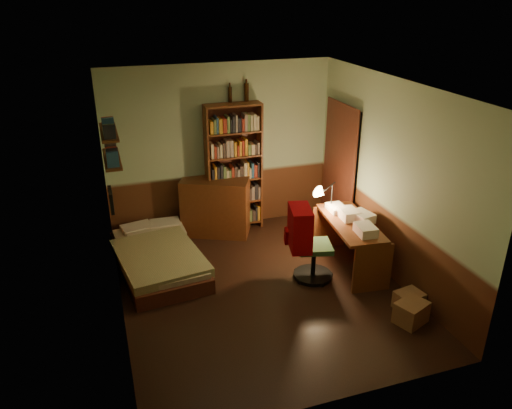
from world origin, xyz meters
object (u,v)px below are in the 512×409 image
object	(u,v)px
cardboard_box_a	(411,312)
cardboard_box_b	(409,301)
desk	(349,244)
desk_lamp	(332,190)
bed	(158,250)
dresser	(216,206)
bookshelf	(234,169)
mini_stereo	(219,172)
office_chair	(314,244)

from	to	relation	value
cardboard_box_a	cardboard_box_b	distance (m)	0.27
desk	desk_lamp	bearing A→B (deg)	103.73
cardboard_box_a	cardboard_box_b	world-z (taller)	cardboard_box_a
cardboard_box_a	cardboard_box_b	size ratio (longest dim) A/B	1.12
bed	dresser	xyz separation A→B (m)	(1.03, 0.79, 0.18)
bed	bookshelf	xyz separation A→B (m)	(1.36, 0.88, 0.74)
mini_stereo	office_chair	bearing A→B (deg)	-88.83
mini_stereo	office_chair	distance (m)	2.05
desk	bed	bearing A→B (deg)	168.22
mini_stereo	desk	distance (m)	2.29
mini_stereo	cardboard_box_a	distance (m)	3.52
mini_stereo	cardboard_box_a	size ratio (longest dim) A/B	0.68
bookshelf	desk	xyz separation A→B (m)	(1.15, -1.68, -0.66)
cardboard_box_a	desk_lamp	bearing A→B (deg)	95.56
bed	office_chair	size ratio (longest dim) A/B	1.81
bed	office_chair	world-z (taller)	office_chair
bed	cardboard_box_b	distance (m)	3.36
desk	cardboard_box_b	distance (m)	1.17
desk_lamp	cardboard_box_b	distance (m)	1.84
cardboard_box_b	dresser	bearing A→B (deg)	122.43
bed	mini_stereo	distance (m)	1.61
dresser	cardboard_box_b	bearing A→B (deg)	-32.71
bed	bookshelf	bearing A→B (deg)	27.14
desk	cardboard_box_a	world-z (taller)	desk
cardboard_box_a	bed	bearing A→B (deg)	140.57
dresser	bed	bearing A→B (deg)	-117.41
desk_lamp	office_chair	distance (m)	0.90
bookshelf	cardboard_box_b	size ratio (longest dim) A/B	6.44
mini_stereo	dresser	bearing A→B (deg)	-149.89
bookshelf	desk	size ratio (longest dim) A/B	1.54
dresser	mini_stereo	xyz separation A→B (m)	(0.09, 0.12, 0.52)
desk_lamp	cardboard_box_a	distance (m)	2.02
dresser	office_chair	distance (m)	1.93
desk_lamp	cardboard_box_a	bearing A→B (deg)	-98.37
bed	desk_lamp	bearing A→B (deg)	-13.50
bookshelf	cardboard_box_b	distance (m)	3.25
desk	cardboard_box_b	xyz separation A→B (m)	(0.24, -1.11, -0.24)
dresser	cardboard_box_b	distance (m)	3.23
bookshelf	cardboard_box_a	world-z (taller)	bookshelf
cardboard_box_b	cardboard_box_a	bearing A→B (deg)	-118.83
bookshelf	office_chair	size ratio (longest dim) A/B	1.99
desk_lamp	cardboard_box_b	size ratio (longest dim) A/B	1.79
bed	desk_lamp	world-z (taller)	desk_lamp
mini_stereo	office_chair	xyz separation A→B (m)	(0.82, -1.82, -0.46)
bookshelf	office_chair	distance (m)	1.94
dresser	office_chair	bearing A→B (deg)	-36.98
bookshelf	desk	distance (m)	2.14
desk	cardboard_box_b	world-z (taller)	desk
bookshelf	desk_lamp	bearing A→B (deg)	-47.83
bookshelf	desk_lamp	distance (m)	1.62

